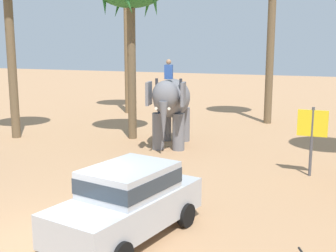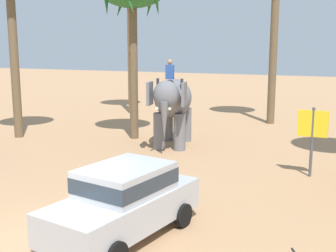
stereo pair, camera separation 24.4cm
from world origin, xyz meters
The scene contains 4 objects.
ground_plane centered at (0.00, 0.00, 0.00)m, with size 120.00×120.00×0.00m, color tan.
car_sedan_foreground centered at (1.30, 0.99, 0.93)m, with size 2.40×4.33×1.70m.
elephant_with_mahout centered at (-1.39, 10.06, 1.99)m, with size 2.33×4.01×3.88m.
signboard_yellow centered at (4.78, 7.77, 1.69)m, with size 1.00×0.10×2.40m.
Camera 2 is at (6.15, -7.44, 4.44)m, focal length 46.61 mm.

